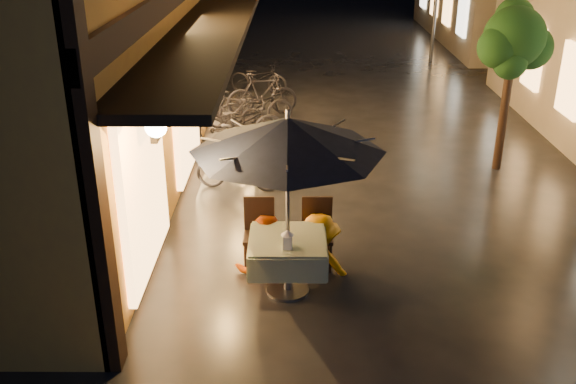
{
  "coord_description": "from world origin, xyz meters",
  "views": [
    {
      "loc": [
        -1.54,
        -7.03,
        4.57
      ],
      "look_at": [
        -1.6,
        0.72,
        1.15
      ],
      "focal_mm": 40.0,
      "sensor_mm": 36.0,
      "label": 1
    }
  ],
  "objects_px": {
    "person_orange": "(263,217)",
    "person_yellow": "(319,217)",
    "cafe_table": "(288,251)",
    "bicycle_0": "(239,168)",
    "patio_umbrella": "(288,135)",
    "table_lantern": "(288,238)"
  },
  "relations": [
    {
      "from": "person_orange",
      "to": "person_yellow",
      "type": "xyz_separation_m",
      "value": [
        0.75,
        0.04,
        -0.01
      ]
    },
    {
      "from": "cafe_table",
      "to": "person_yellow",
      "type": "distance_m",
      "value": 0.73
    },
    {
      "from": "person_orange",
      "to": "person_yellow",
      "type": "height_order",
      "value": "person_orange"
    },
    {
      "from": "cafe_table",
      "to": "bicycle_0",
      "type": "bearing_deg",
      "value": 104.9
    },
    {
      "from": "patio_umbrella",
      "to": "table_lantern",
      "type": "bearing_deg",
      "value": -90.0
    },
    {
      "from": "patio_umbrella",
      "to": "person_yellow",
      "type": "bearing_deg",
      "value": 53.1
    },
    {
      "from": "cafe_table",
      "to": "patio_umbrella",
      "type": "xyz_separation_m",
      "value": [
        0.0,
        -0.0,
        1.56
      ]
    },
    {
      "from": "cafe_table",
      "to": "person_yellow",
      "type": "xyz_separation_m",
      "value": [
        0.42,
        0.56,
        0.22
      ]
    },
    {
      "from": "person_yellow",
      "to": "bicycle_0",
      "type": "relative_size",
      "value": 1.04
    },
    {
      "from": "person_orange",
      "to": "bicycle_0",
      "type": "xyz_separation_m",
      "value": [
        -0.55,
        2.82,
        -0.41
      ]
    },
    {
      "from": "cafe_table",
      "to": "person_yellow",
      "type": "height_order",
      "value": "person_yellow"
    },
    {
      "from": "cafe_table",
      "to": "person_yellow",
      "type": "relative_size",
      "value": 0.61
    },
    {
      "from": "patio_umbrella",
      "to": "table_lantern",
      "type": "height_order",
      "value": "patio_umbrella"
    },
    {
      "from": "patio_umbrella",
      "to": "cafe_table",
      "type": "bearing_deg",
      "value": 90.0
    },
    {
      "from": "table_lantern",
      "to": "cafe_table",
      "type": "bearing_deg",
      "value": 90.0
    },
    {
      "from": "patio_umbrella",
      "to": "person_yellow",
      "type": "distance_m",
      "value": 1.51
    },
    {
      "from": "cafe_table",
      "to": "person_orange",
      "type": "bearing_deg",
      "value": 122.81
    },
    {
      "from": "person_yellow",
      "to": "cafe_table",
      "type": "bearing_deg",
      "value": 65.88
    },
    {
      "from": "person_yellow",
      "to": "patio_umbrella",
      "type": "bearing_deg",
      "value": 65.88
    },
    {
      "from": "cafe_table",
      "to": "table_lantern",
      "type": "relative_size",
      "value": 3.96
    },
    {
      "from": "cafe_table",
      "to": "bicycle_0",
      "type": "relative_size",
      "value": 0.64
    },
    {
      "from": "person_yellow",
      "to": "bicycle_0",
      "type": "bearing_deg",
      "value": -52.06
    }
  ]
}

